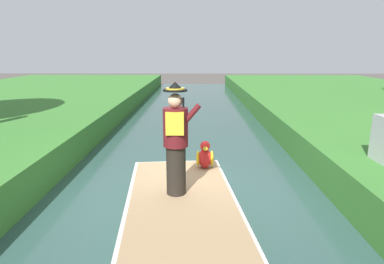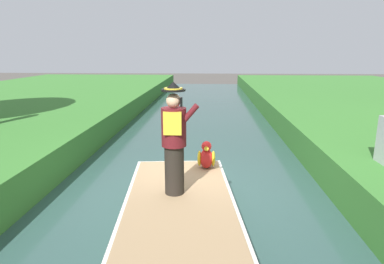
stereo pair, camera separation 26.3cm
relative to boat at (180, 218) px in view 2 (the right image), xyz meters
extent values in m
plane|color=#4C4742|center=(0.00, 1.60, -0.40)|extent=(80.00, 80.00, 0.00)
cube|color=#2D4C47|center=(0.00, 1.60, -0.35)|extent=(5.83, 48.00, 0.10)
cube|color=silver|center=(0.00, 0.00, -0.02)|extent=(2.19, 4.35, 0.56)
cube|color=#997A56|center=(0.00, 0.00, 0.28)|extent=(2.02, 4.00, 0.05)
cylinder|color=black|center=(-0.11, 0.30, 0.72)|extent=(0.32, 0.32, 0.82)
cylinder|color=#561419|center=(-0.11, 0.30, 1.44)|extent=(0.40, 0.40, 0.62)
cube|color=gold|center=(-0.11, 0.11, 1.54)|extent=(0.28, 0.06, 0.36)
sphere|color=#DBA884|center=(-0.11, 0.30, 1.86)|extent=(0.23, 0.23, 0.23)
cylinder|color=black|center=(-0.11, 0.30, 2.03)|extent=(0.38, 0.38, 0.03)
cone|color=black|center=(-0.11, 0.30, 2.10)|extent=(0.26, 0.26, 0.12)
cylinder|color=gold|center=(-0.11, 0.30, 2.05)|extent=(0.29, 0.29, 0.02)
cylinder|color=#561419|center=(0.11, 0.26, 1.62)|extent=(0.38, 0.09, 0.43)
cube|color=black|center=(0.02, 0.24, 1.85)|extent=(0.03, 0.08, 0.15)
ellipsoid|color=red|center=(0.40, 1.54, 0.51)|extent=(0.26, 0.32, 0.40)
sphere|color=red|center=(0.40, 1.50, 0.78)|extent=(0.20, 0.20, 0.20)
cone|color=yellow|center=(0.40, 1.40, 0.77)|extent=(0.09, 0.09, 0.09)
ellipsoid|color=yellow|center=(0.26, 1.54, 0.51)|extent=(0.08, 0.20, 0.32)
ellipsoid|color=yellow|center=(0.54, 1.54, 0.51)|extent=(0.08, 0.20, 0.32)
camera|label=1|loc=(0.20, -4.83, 2.62)|focal=30.96mm
camera|label=2|loc=(0.46, -4.82, 2.62)|focal=30.96mm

